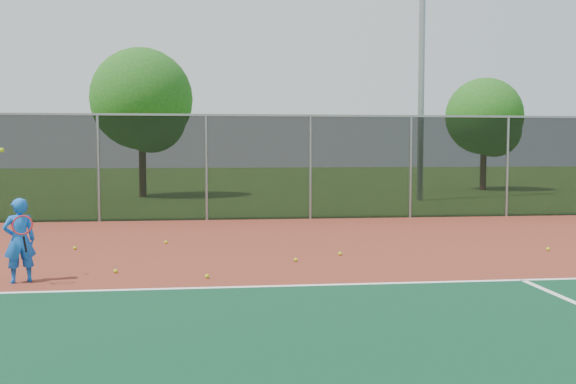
# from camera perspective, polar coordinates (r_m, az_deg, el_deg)

# --- Properties ---
(ground) EXTENTS (120.00, 120.00, 0.00)m
(ground) POSITION_cam_1_polar(r_m,az_deg,el_deg) (7.30, 16.53, -12.91)
(ground) COLOR #355E1A
(ground) RESTS_ON ground
(court_apron) EXTENTS (30.00, 20.00, 0.02)m
(court_apron) POSITION_cam_1_polar(r_m,az_deg,el_deg) (9.11, 11.53, -9.37)
(court_apron) COLOR maroon
(court_apron) RESTS_ON ground
(fence_back) EXTENTS (30.00, 0.06, 3.03)m
(fence_back) POSITION_cam_1_polar(r_m,az_deg,el_deg) (18.63, 2.00, 2.34)
(fence_back) COLOR black
(fence_back) RESTS_ON court_apron
(tennis_player) EXTENTS (0.59, 0.66, 2.08)m
(tennis_player) POSITION_cam_1_polar(r_m,az_deg,el_deg) (10.70, -22.76, -3.96)
(tennis_player) COLOR blue
(tennis_player) RESTS_ON court_apron
(practice_ball_1) EXTENTS (0.07, 0.07, 0.07)m
(practice_ball_1) POSITION_cam_1_polar(r_m,az_deg,el_deg) (13.99, 22.11, -4.72)
(practice_ball_1) COLOR #B7CE18
(practice_ball_1) RESTS_ON court_apron
(practice_ball_2) EXTENTS (0.07, 0.07, 0.07)m
(practice_ball_2) POSITION_cam_1_polar(r_m,az_deg,el_deg) (11.08, -15.08, -6.80)
(practice_ball_2) COLOR #B7CE18
(practice_ball_2) RESTS_ON court_apron
(practice_ball_3) EXTENTS (0.07, 0.07, 0.07)m
(practice_ball_3) POSITION_cam_1_polar(r_m,az_deg,el_deg) (11.75, 0.69, -6.04)
(practice_ball_3) COLOR #B7CE18
(practice_ball_3) RESTS_ON court_apron
(practice_ball_4) EXTENTS (0.07, 0.07, 0.07)m
(practice_ball_4) POSITION_cam_1_polar(r_m,az_deg,el_deg) (13.79, -18.42, -4.75)
(practice_ball_4) COLOR #B7CE18
(practice_ball_4) RESTS_ON court_apron
(practice_ball_5) EXTENTS (0.07, 0.07, 0.07)m
(practice_ball_5) POSITION_cam_1_polar(r_m,az_deg,el_deg) (14.14, -10.81, -4.40)
(practice_ball_5) COLOR #B7CE18
(practice_ball_5) RESTS_ON court_apron
(practice_ball_6) EXTENTS (0.07, 0.07, 0.07)m
(practice_ball_6) POSITION_cam_1_polar(r_m,az_deg,el_deg) (10.37, -7.20, -7.43)
(practice_ball_6) COLOR #B7CE18
(practice_ball_6) RESTS_ON court_apron
(practice_ball_7) EXTENTS (0.07, 0.07, 0.07)m
(practice_ball_7) POSITION_cam_1_polar(r_m,az_deg,el_deg) (12.46, 4.66, -5.48)
(practice_ball_7) COLOR #B7CE18
(practice_ball_7) RESTS_ON court_apron
(floodlight_n) EXTENTS (0.90, 0.40, 12.28)m
(floodlight_n) POSITION_cam_1_polar(r_m,az_deg,el_deg) (26.33, 11.84, 14.45)
(floodlight_n) COLOR gray
(floodlight_n) RESTS_ON ground
(tree_back_left) EXTENTS (4.26, 4.26, 6.26)m
(tree_back_left) POSITION_cam_1_polar(r_m,az_deg,el_deg) (27.74, -12.70, 7.67)
(tree_back_left) COLOR #3A2215
(tree_back_left) RESTS_ON ground
(tree_back_mid) EXTENTS (3.73, 3.73, 5.48)m
(tree_back_mid) POSITION_cam_1_polar(r_m,az_deg,el_deg) (32.82, 17.25, 6.14)
(tree_back_mid) COLOR #3A2215
(tree_back_mid) RESTS_ON ground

